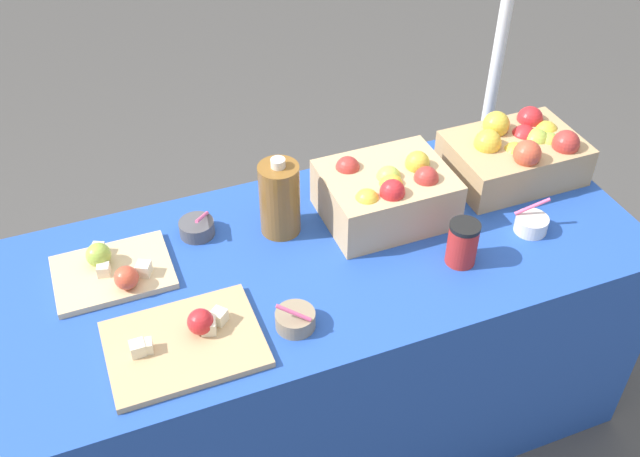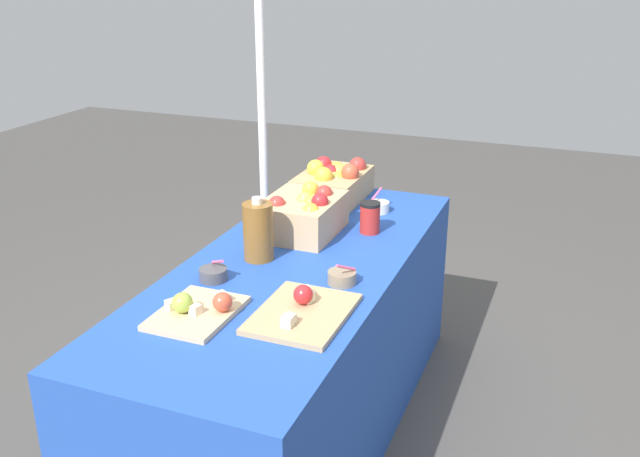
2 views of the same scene
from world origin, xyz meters
TOP-DOWN VIEW (x-y plane):
  - ground_plane at (0.00, 0.00)m, footprint 10.00×10.00m
  - table at (0.00, 0.00)m, footprint 1.90×0.76m
  - apple_crate_left at (0.74, 0.12)m, footprint 0.39×0.28m
  - apple_crate_middle at (0.28, 0.08)m, footprint 0.35×0.28m
  - cutting_board_front at (-0.37, -0.19)m, footprint 0.37×0.28m
  - cutting_board_back at (-0.49, 0.12)m, footprint 0.30×0.23m
  - sample_bowl_near at (-0.24, 0.20)m, footprint 0.10×0.10m
  - sample_bowl_mid at (0.42, 0.31)m, footprint 0.10×0.10m
  - sample_bowl_far at (-0.11, -0.22)m, footprint 0.10×0.10m
  - sample_bowl_extra at (0.64, -0.13)m, footprint 0.10×0.09m
  - cider_jug at (-0.02, 0.14)m, footprint 0.11×0.11m
  - coffee_cup at (0.39, -0.17)m, footprint 0.08×0.08m
  - tent_pole at (0.95, 0.58)m, footprint 0.04×0.04m

SIDE VIEW (x-z plane):
  - ground_plane at x=0.00m, z-range 0.00..0.00m
  - table at x=0.00m, z-range 0.00..0.74m
  - cutting_board_front at x=-0.37m, z-range 0.71..0.80m
  - cutting_board_back at x=-0.49m, z-range 0.72..0.80m
  - sample_bowl_near at x=-0.24m, z-range 0.72..0.81m
  - sample_bowl_far at x=-0.11m, z-range 0.72..0.81m
  - sample_bowl_extra at x=0.64m, z-range 0.71..0.81m
  - sample_bowl_mid at x=0.42m, z-range 0.71..0.82m
  - coffee_cup at x=0.39m, z-range 0.74..0.87m
  - apple_crate_left at x=0.74m, z-range 0.73..0.91m
  - apple_crate_middle at x=0.28m, z-range 0.73..0.92m
  - cider_jug at x=-0.02m, z-range 0.73..0.97m
  - tent_pole at x=0.95m, z-range 0.00..2.07m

